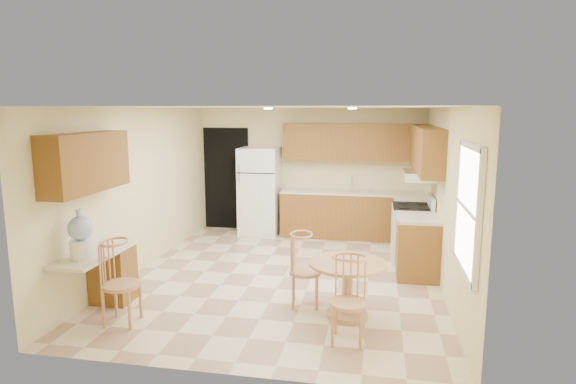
% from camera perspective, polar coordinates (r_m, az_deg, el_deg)
% --- Properties ---
extents(floor, '(5.50, 5.50, 0.00)m').
position_cam_1_polar(floor, '(7.31, -0.48, -9.97)').
color(floor, beige).
rests_on(floor, ground).
extents(ceiling, '(4.50, 5.50, 0.02)m').
position_cam_1_polar(ceiling, '(6.88, -0.51, 10.01)').
color(ceiling, white).
rests_on(ceiling, wall_back).
extents(wall_back, '(4.50, 0.02, 2.50)m').
position_cam_1_polar(wall_back, '(9.68, 2.62, 2.52)').
color(wall_back, beige).
rests_on(wall_back, floor).
extents(wall_front, '(4.50, 0.02, 2.50)m').
position_cam_1_polar(wall_front, '(4.39, -7.41, -6.46)').
color(wall_front, beige).
rests_on(wall_front, floor).
extents(wall_left, '(0.02, 5.50, 2.50)m').
position_cam_1_polar(wall_left, '(7.74, -17.08, 0.26)').
color(wall_left, beige).
rests_on(wall_left, floor).
extents(wall_right, '(0.02, 5.50, 2.50)m').
position_cam_1_polar(wall_right, '(6.93, 18.09, -0.86)').
color(wall_right, beige).
rests_on(wall_right, floor).
extents(doorway, '(0.90, 0.02, 2.10)m').
position_cam_1_polar(doorway, '(10.08, -7.31, 1.59)').
color(doorway, black).
rests_on(doorway, floor).
extents(base_cab_back, '(2.75, 0.60, 0.87)m').
position_cam_1_polar(base_cab_back, '(9.44, 7.60, -2.77)').
color(base_cab_back, brown).
rests_on(base_cab_back, floor).
extents(counter_back, '(2.75, 0.63, 0.04)m').
position_cam_1_polar(counter_back, '(9.35, 7.66, -0.05)').
color(counter_back, beige).
rests_on(counter_back, base_cab_back).
extents(base_cab_right_a, '(0.60, 0.59, 0.87)m').
position_cam_1_polar(base_cab_right_a, '(8.87, 14.36, -3.80)').
color(base_cab_right_a, brown).
rests_on(base_cab_right_a, floor).
extents(counter_right_a, '(0.63, 0.59, 0.04)m').
position_cam_1_polar(counter_right_a, '(8.78, 14.49, -0.91)').
color(counter_right_a, beige).
rests_on(counter_right_a, base_cab_right_a).
extents(base_cab_right_b, '(0.60, 0.80, 0.87)m').
position_cam_1_polar(base_cab_right_b, '(7.47, 15.07, -6.39)').
color(base_cab_right_b, brown).
rests_on(base_cab_right_b, floor).
extents(counter_right_b, '(0.63, 0.80, 0.04)m').
position_cam_1_polar(counter_right_b, '(7.36, 15.23, -2.99)').
color(counter_right_b, beige).
rests_on(counter_right_b, base_cab_right_b).
extents(upper_cab_back, '(2.75, 0.33, 0.70)m').
position_cam_1_polar(upper_cab_back, '(9.37, 7.84, 5.89)').
color(upper_cab_back, brown).
rests_on(upper_cab_back, wall_back).
extents(upper_cab_right, '(0.33, 2.42, 0.70)m').
position_cam_1_polar(upper_cab_right, '(8.03, 16.04, 4.96)').
color(upper_cab_right, brown).
rests_on(upper_cab_right, wall_right).
extents(upper_cab_left, '(0.33, 1.40, 0.70)m').
position_cam_1_polar(upper_cab_left, '(6.21, -22.81, 3.27)').
color(upper_cab_left, brown).
rests_on(upper_cab_left, wall_left).
extents(sink, '(0.78, 0.44, 0.01)m').
position_cam_1_polar(sink, '(9.35, 7.52, 0.09)').
color(sink, silver).
rests_on(sink, counter_back).
extents(range_hood, '(0.50, 0.76, 0.14)m').
position_cam_1_polar(range_hood, '(8.04, 15.32, 1.91)').
color(range_hood, silver).
rests_on(range_hood, upper_cab_right).
extents(desk_pedestal, '(0.48, 0.42, 0.72)m').
position_cam_1_polar(desk_pedestal, '(6.71, -20.02, -9.18)').
color(desk_pedestal, brown).
rests_on(desk_pedestal, floor).
extents(desk_top, '(0.50, 1.20, 0.04)m').
position_cam_1_polar(desk_top, '(6.29, -21.99, -6.84)').
color(desk_top, beige).
rests_on(desk_top, desk_pedestal).
extents(window, '(0.06, 1.12, 1.30)m').
position_cam_1_polar(window, '(5.08, 20.65, -1.88)').
color(window, white).
rests_on(window, wall_right).
extents(can_light_a, '(0.14, 0.14, 0.02)m').
position_cam_1_polar(can_light_a, '(8.16, -2.37, 9.86)').
color(can_light_a, white).
rests_on(can_light_a, ceiling).
extents(can_light_b, '(0.14, 0.14, 0.02)m').
position_cam_1_polar(can_light_b, '(7.97, 7.64, 9.79)').
color(can_light_b, white).
rests_on(can_light_b, ceiling).
extents(refrigerator, '(0.76, 0.74, 1.73)m').
position_cam_1_polar(refrigerator, '(9.57, -3.33, 0.10)').
color(refrigerator, white).
rests_on(refrigerator, floor).
extents(stove, '(0.65, 0.76, 1.09)m').
position_cam_1_polar(stove, '(8.21, 14.49, -4.66)').
color(stove, white).
rests_on(stove, floor).
extents(dining_table, '(0.92, 0.92, 0.68)m').
position_cam_1_polar(dining_table, '(5.88, 7.08, -10.45)').
color(dining_table, tan).
rests_on(dining_table, floor).
extents(chair_table_a, '(0.41, 0.53, 0.93)m').
position_cam_1_polar(chair_table_a, '(6.04, 1.93, -8.59)').
color(chair_table_a, tan).
rests_on(chair_table_a, floor).
extents(chair_table_b, '(0.41, 0.41, 0.93)m').
position_cam_1_polar(chair_table_b, '(5.14, 7.15, -12.02)').
color(chair_table_b, tan).
rests_on(chair_table_b, floor).
extents(chair_desk, '(0.43, 0.56, 0.98)m').
position_cam_1_polar(chair_desk, '(5.86, -19.70, -9.46)').
color(chair_desk, tan).
rests_on(chair_desk, floor).
extents(water_crock, '(0.28, 0.28, 0.58)m').
position_cam_1_polar(water_crock, '(6.03, -23.35, -4.85)').
color(water_crock, white).
rests_on(water_crock, desk_top).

